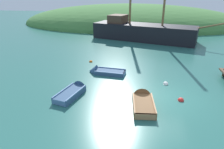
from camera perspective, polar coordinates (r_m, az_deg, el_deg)
The scene contains 9 objects.
ground_plane at distance 13.28m, azimuth 16.45°, elevation -6.28°, with size 120.00×120.00×0.00m, color #2D6B60.
shore_hill at distance 44.44m, azimuth 5.42°, elevation 14.42°, with size 46.61×26.40×8.20m, color #477F3D.
sailing_ship at distance 28.68m, azimuth 8.76°, elevation 11.52°, with size 16.57×7.82×11.46m.
rowboat_outer_left at distance 16.39m, azimuth -2.44°, elevation 0.64°, with size 3.15×1.43×1.10m.
rowboat_far at distance 13.32m, azimuth -10.95°, elevation -4.99°, with size 1.69×3.11×1.00m.
rowboat_outer_right at distance 12.10m, azimuth 8.85°, elevation -7.85°, with size 1.44×3.02×1.14m.
buoy_red at distance 13.08m, azimuth 19.23°, elevation -7.10°, with size 0.38×0.38×0.38m, color red.
buoy_white at distance 15.00m, azimuth 15.21°, elevation -2.70°, with size 0.39×0.39×0.39m, color white.
buoy_orange at distance 19.24m, azimuth -6.14°, elevation 3.63°, with size 0.33×0.33×0.33m, color orange.
Camera 1 is at (-2.00, -11.58, 6.19)m, focal length 31.68 mm.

